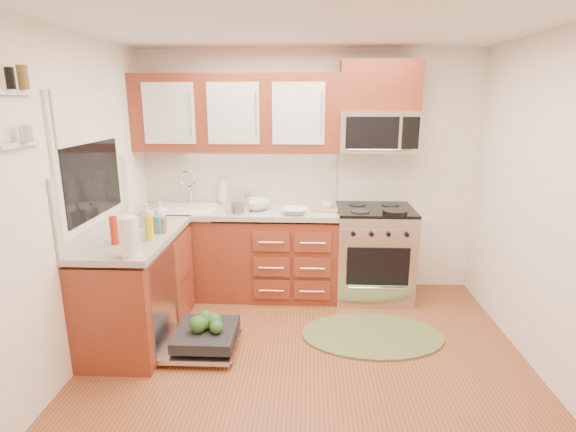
{
  "coord_description": "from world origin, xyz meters",
  "views": [
    {
      "loc": [
        0.0,
        -2.98,
        2.02
      ],
      "look_at": [
        -0.17,
        0.85,
        1.01
      ],
      "focal_mm": 28.0,
      "sensor_mm": 36.0,
      "label": 1
    }
  ],
  "objects_px": {
    "dishwasher": "(202,339)",
    "range": "(373,253)",
    "upper_cabinets": "(236,113)",
    "bowl_b": "(256,205)",
    "cup": "(328,205)",
    "skillet": "(395,212)",
    "paper_towel_roll": "(130,237)",
    "bowl_a": "(294,211)",
    "rug": "(372,335)",
    "sink": "(186,220)",
    "microwave": "(378,131)",
    "stock_pot": "(239,206)",
    "cutting_board": "(326,210)"
  },
  "relations": [
    {
      "from": "dishwasher",
      "to": "range",
      "type": "bearing_deg",
      "value": 36.27
    },
    {
      "from": "upper_cabinets",
      "to": "bowl_b",
      "type": "bearing_deg",
      "value": -38.04
    },
    {
      "from": "cup",
      "to": "skillet",
      "type": "bearing_deg",
      "value": -23.44
    },
    {
      "from": "upper_cabinets",
      "to": "paper_towel_roll",
      "type": "distance_m",
      "value": 1.86
    },
    {
      "from": "bowl_a",
      "to": "bowl_b",
      "type": "bearing_deg",
      "value": 156.37
    },
    {
      "from": "range",
      "to": "bowl_b",
      "type": "xyz_separation_m",
      "value": [
        -1.21,
        -0.01,
        0.5
      ]
    },
    {
      "from": "rug",
      "to": "bowl_b",
      "type": "relative_size",
      "value": 4.01
    },
    {
      "from": "dishwasher",
      "to": "paper_towel_roll",
      "type": "relative_size",
      "value": 2.39
    },
    {
      "from": "dishwasher",
      "to": "cup",
      "type": "relative_size",
      "value": 5.94
    },
    {
      "from": "upper_cabinets",
      "to": "cup",
      "type": "bearing_deg",
      "value": -7.68
    },
    {
      "from": "paper_towel_roll",
      "to": "cup",
      "type": "xyz_separation_m",
      "value": [
        1.45,
        1.47,
        -0.1
      ]
    },
    {
      "from": "skillet",
      "to": "rug",
      "type": "bearing_deg",
      "value": -112.69
    },
    {
      "from": "sink",
      "to": "paper_towel_roll",
      "type": "distance_m",
      "value": 1.47
    },
    {
      "from": "skillet",
      "to": "cup",
      "type": "bearing_deg",
      "value": 156.56
    },
    {
      "from": "paper_towel_roll",
      "to": "bowl_b",
      "type": "bearing_deg",
      "value": 63.49
    },
    {
      "from": "microwave",
      "to": "dishwasher",
      "type": "relative_size",
      "value": 1.09
    },
    {
      "from": "skillet",
      "to": "stock_pot",
      "type": "height_order",
      "value": "stock_pot"
    },
    {
      "from": "stock_pot",
      "to": "cutting_board",
      "type": "xyz_separation_m",
      "value": [
        0.86,
        0.13,
        -0.06
      ]
    },
    {
      "from": "stock_pot",
      "to": "cutting_board",
      "type": "bearing_deg",
      "value": 8.9
    },
    {
      "from": "bowl_b",
      "to": "cup",
      "type": "relative_size",
      "value": 2.62
    },
    {
      "from": "microwave",
      "to": "paper_towel_roll",
      "type": "relative_size",
      "value": 2.59
    },
    {
      "from": "cutting_board",
      "to": "paper_towel_roll",
      "type": "xyz_separation_m",
      "value": [
        -1.43,
        -1.42,
        0.14
      ]
    },
    {
      "from": "upper_cabinets",
      "to": "rug",
      "type": "height_order",
      "value": "upper_cabinets"
    },
    {
      "from": "cutting_board",
      "to": "upper_cabinets",
      "type": "bearing_deg",
      "value": 169.25
    },
    {
      "from": "cutting_board",
      "to": "bowl_a",
      "type": "relative_size",
      "value": 1.13
    },
    {
      "from": "sink",
      "to": "microwave",
      "type": "bearing_deg",
      "value": 3.85
    },
    {
      "from": "dishwasher",
      "to": "stock_pot",
      "type": "xyz_separation_m",
      "value": [
        0.18,
        0.97,
        0.89
      ]
    },
    {
      "from": "microwave",
      "to": "cup",
      "type": "height_order",
      "value": "microwave"
    },
    {
      "from": "microwave",
      "to": "paper_towel_roll",
      "type": "height_order",
      "value": "microwave"
    },
    {
      "from": "sink",
      "to": "dishwasher",
      "type": "height_order",
      "value": "sink"
    },
    {
      "from": "stock_pot",
      "to": "cup",
      "type": "bearing_deg",
      "value": 11.68
    },
    {
      "from": "sink",
      "to": "bowl_a",
      "type": "xyz_separation_m",
      "value": [
        1.11,
        -0.17,
        0.15
      ]
    },
    {
      "from": "cup",
      "to": "stock_pot",
      "type": "bearing_deg",
      "value": -168.32
    },
    {
      "from": "paper_towel_roll",
      "to": "stock_pot",
      "type": "bearing_deg",
      "value": 66.07
    },
    {
      "from": "bowl_a",
      "to": "rug",
      "type": "bearing_deg",
      "value": -43.1
    },
    {
      "from": "sink",
      "to": "skillet",
      "type": "bearing_deg",
      "value": -6.6
    },
    {
      "from": "range",
      "to": "cutting_board",
      "type": "bearing_deg",
      "value": -176.93
    },
    {
      "from": "sink",
      "to": "paper_towel_roll",
      "type": "xyz_separation_m",
      "value": [
        0.0,
        -1.44,
        0.27
      ]
    },
    {
      "from": "upper_cabinets",
      "to": "stock_pot",
      "type": "distance_m",
      "value": 0.94
    },
    {
      "from": "rug",
      "to": "cup",
      "type": "relative_size",
      "value": 10.49
    },
    {
      "from": "bowl_b",
      "to": "skillet",
      "type": "bearing_deg",
      "value": -10.16
    },
    {
      "from": "skillet",
      "to": "bowl_a",
      "type": "distance_m",
      "value": 0.96
    },
    {
      "from": "range",
      "to": "cup",
      "type": "relative_size",
      "value": 8.07
    },
    {
      "from": "range",
      "to": "microwave",
      "type": "relative_size",
      "value": 1.25
    },
    {
      "from": "dishwasher",
      "to": "cup",
      "type": "bearing_deg",
      "value": 47.34
    },
    {
      "from": "microwave",
      "to": "stock_pot",
      "type": "xyz_separation_m",
      "value": [
        -1.36,
        -0.28,
        -0.71
      ]
    },
    {
      "from": "bowl_b",
      "to": "cup",
      "type": "distance_m",
      "value": 0.73
    },
    {
      "from": "microwave",
      "to": "stock_pot",
      "type": "bearing_deg",
      "value": -168.3
    },
    {
      "from": "skillet",
      "to": "cup",
      "type": "distance_m",
      "value": 0.68
    },
    {
      "from": "paper_towel_roll",
      "to": "cup",
      "type": "bearing_deg",
      "value": 45.4
    }
  ]
}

